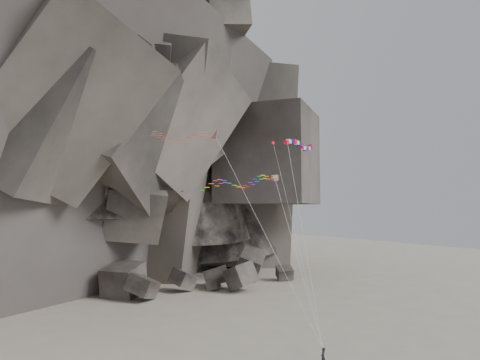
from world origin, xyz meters
TOP-DOWN VIEW (x-y plane):
  - headland at (0.00, 70.00)m, footprint 110.00×70.00m
  - boulder_field at (-1.98, 35.04)m, footprint 81.85×17.59m
  - kite_flyer at (4.71, -5.85)m, footprint 0.92×0.77m
  - delta_kite at (-6.27, 4.55)m, footprint 14.89×11.11m
  - banner_kite at (8.56, 0.77)m, footprint 8.49×8.68m
  - parafoil_kite at (-2.62, 0.49)m, footprint 13.00×6.73m
  - pennant_kite at (6.16, 1.29)m, footprint 2.26×9.62m

SIDE VIEW (x-z plane):
  - kite_flyer at x=4.71m, z-range 0.00..2.24m
  - boulder_field at x=-1.98m, z-range -2.31..6.32m
  - pennant_kite at x=6.16m, z-range 7.37..30.41m
  - parafoil_kite at x=-2.62m, z-range 10.05..28.68m
  - banner_kite at x=8.56m, z-range 12.62..35.59m
  - delta_kite at x=-6.27m, z-range 12.41..36.47m
  - headland at x=0.00m, z-range 0.00..84.00m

